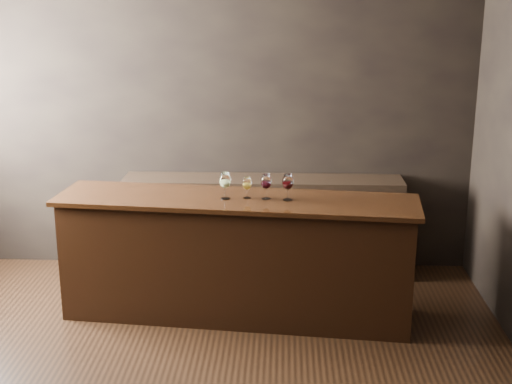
{
  "coord_description": "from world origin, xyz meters",
  "views": [
    {
      "loc": [
        0.77,
        -4.18,
        2.57
      ],
      "look_at": [
        0.56,
        1.11,
        1.04
      ],
      "focal_mm": 50.0,
      "sensor_mm": 36.0,
      "label": 1
    }
  ],
  "objects_px": {
    "glass_red_b": "(288,183)",
    "glass_red_a": "(266,182)",
    "bar_counter": "(237,260)",
    "back_bar_shelf": "(263,226)",
    "glass_amber": "(247,184)",
    "glass_white": "(225,181)"
  },
  "relations": [
    {
      "from": "glass_red_b",
      "to": "glass_red_a",
      "type": "bearing_deg",
      "value": 172.27
    },
    {
      "from": "glass_amber",
      "to": "glass_red_b",
      "type": "height_order",
      "value": "glass_red_b"
    },
    {
      "from": "glass_red_a",
      "to": "back_bar_shelf",
      "type": "bearing_deg",
      "value": 93.23
    },
    {
      "from": "back_bar_shelf",
      "to": "glass_red_a",
      "type": "distance_m",
      "value": 1.15
    },
    {
      "from": "glass_red_b",
      "to": "back_bar_shelf",
      "type": "bearing_deg",
      "value": 102.92
    },
    {
      "from": "back_bar_shelf",
      "to": "glass_red_a",
      "type": "bearing_deg",
      "value": -86.77
    },
    {
      "from": "bar_counter",
      "to": "glass_red_a",
      "type": "xyz_separation_m",
      "value": [
        0.23,
        -0.01,
        0.65
      ]
    },
    {
      "from": "back_bar_shelf",
      "to": "glass_amber",
      "type": "distance_m",
      "value": 1.13
    },
    {
      "from": "back_bar_shelf",
      "to": "glass_red_b",
      "type": "bearing_deg",
      "value": -77.08
    },
    {
      "from": "bar_counter",
      "to": "back_bar_shelf",
      "type": "height_order",
      "value": "bar_counter"
    },
    {
      "from": "glass_red_a",
      "to": "glass_red_b",
      "type": "relative_size",
      "value": 0.96
    },
    {
      "from": "bar_counter",
      "to": "glass_amber",
      "type": "xyz_separation_m",
      "value": [
        0.09,
        0.0,
        0.63
      ]
    },
    {
      "from": "glass_red_a",
      "to": "glass_red_b",
      "type": "distance_m",
      "value": 0.17
    },
    {
      "from": "back_bar_shelf",
      "to": "glass_amber",
      "type": "bearing_deg",
      "value": -95.88
    },
    {
      "from": "glass_amber",
      "to": "glass_red_a",
      "type": "distance_m",
      "value": 0.15
    },
    {
      "from": "bar_counter",
      "to": "glass_red_b",
      "type": "distance_m",
      "value": 0.77
    },
    {
      "from": "back_bar_shelf",
      "to": "glass_amber",
      "type": "xyz_separation_m",
      "value": [
        -0.09,
        -0.92,
        0.65
      ]
    },
    {
      "from": "bar_counter",
      "to": "glass_white",
      "type": "height_order",
      "value": "glass_white"
    },
    {
      "from": "bar_counter",
      "to": "glass_red_a",
      "type": "distance_m",
      "value": 0.69
    },
    {
      "from": "back_bar_shelf",
      "to": "glass_white",
      "type": "xyz_separation_m",
      "value": [
        -0.26,
        -0.94,
        0.68
      ]
    },
    {
      "from": "glass_white",
      "to": "glass_red_b",
      "type": "distance_m",
      "value": 0.48
    },
    {
      "from": "bar_counter",
      "to": "glass_white",
      "type": "relative_size",
      "value": 12.98
    }
  ]
}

